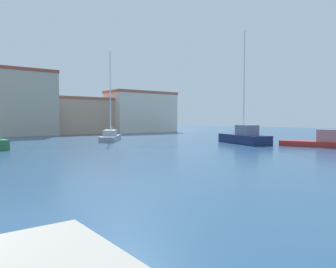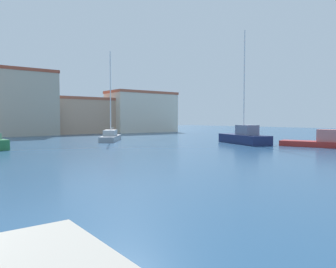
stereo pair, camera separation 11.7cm
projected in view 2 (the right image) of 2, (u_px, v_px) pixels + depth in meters
water at (115, 149)px, 28.97m from camera, size 160.00×160.00×0.00m
sailboat_navy_center_channel at (244, 137)px, 35.37m from camera, size 4.49×7.50×12.18m
motorboat_red_far_right at (323, 141)px, 31.05m from camera, size 3.91×7.38×1.70m
sailboat_grey_distant_east at (111, 136)px, 39.71m from camera, size 5.38×6.45×10.83m
harbor_office at (26, 103)px, 52.14m from camera, size 8.90×6.20×10.47m
yacht_club at (88, 116)px, 60.13m from camera, size 12.44×5.60×6.57m
warehouse_block at (142, 112)px, 65.92m from camera, size 13.74×6.83×8.13m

